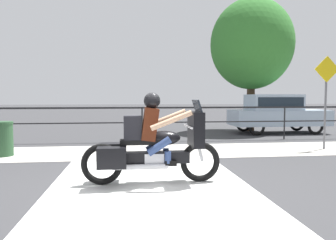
{
  "coord_description": "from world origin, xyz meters",
  "views": [
    {
      "loc": [
        -0.47,
        -5.62,
        1.53
      ],
      "look_at": [
        0.4,
        1.52,
        1.01
      ],
      "focal_mm": 35.0,
      "sensor_mm": 36.0,
      "label": 1
    }
  ],
  "objects_px": {
    "trash_bin": "(3,139)",
    "street_sign": "(326,91)",
    "parked_car": "(276,111)",
    "tree_behind_sign": "(252,44)",
    "motorcycle": "(152,144)"
  },
  "relations": [
    {
      "from": "trash_bin",
      "to": "tree_behind_sign",
      "type": "height_order",
      "value": "tree_behind_sign"
    },
    {
      "from": "trash_bin",
      "to": "street_sign",
      "type": "relative_size",
      "value": 0.33
    },
    {
      "from": "motorcycle",
      "to": "tree_behind_sign",
      "type": "relative_size",
      "value": 0.42
    },
    {
      "from": "motorcycle",
      "to": "street_sign",
      "type": "relative_size",
      "value": 0.91
    },
    {
      "from": "street_sign",
      "to": "tree_behind_sign",
      "type": "distance_m",
      "value": 5.63
    },
    {
      "from": "motorcycle",
      "to": "parked_car",
      "type": "relative_size",
      "value": 0.62
    },
    {
      "from": "street_sign",
      "to": "tree_behind_sign",
      "type": "bearing_deg",
      "value": 92.59
    },
    {
      "from": "motorcycle",
      "to": "parked_car",
      "type": "distance_m",
      "value": 9.34
    },
    {
      "from": "motorcycle",
      "to": "street_sign",
      "type": "height_order",
      "value": "street_sign"
    },
    {
      "from": "tree_behind_sign",
      "to": "trash_bin",
      "type": "bearing_deg",
      "value": -148.72
    },
    {
      "from": "trash_bin",
      "to": "tree_behind_sign",
      "type": "relative_size",
      "value": 0.15
    },
    {
      "from": "trash_bin",
      "to": "street_sign",
      "type": "height_order",
      "value": "street_sign"
    },
    {
      "from": "motorcycle",
      "to": "street_sign",
      "type": "distance_m",
      "value": 6.18
    },
    {
      "from": "parked_car",
      "to": "tree_behind_sign",
      "type": "height_order",
      "value": "tree_behind_sign"
    },
    {
      "from": "parked_car",
      "to": "trash_bin",
      "type": "relative_size",
      "value": 4.47
    }
  ]
}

